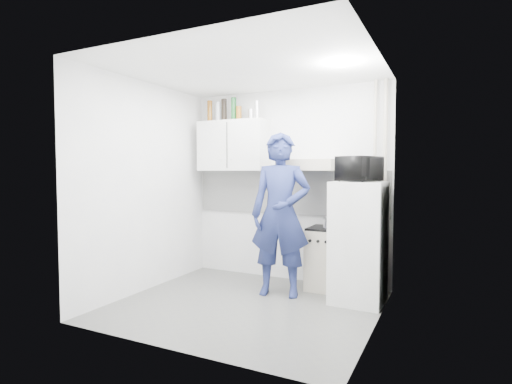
% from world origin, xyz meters
% --- Properties ---
extents(floor, '(2.80, 2.80, 0.00)m').
position_xyz_m(floor, '(0.00, 0.00, 0.00)').
color(floor, '#555651').
rests_on(floor, ground).
extents(ceiling, '(2.80, 2.80, 0.00)m').
position_xyz_m(ceiling, '(0.00, 0.00, 2.60)').
color(ceiling, white).
rests_on(ceiling, wall_back).
extents(wall_back, '(2.80, 0.00, 2.80)m').
position_xyz_m(wall_back, '(0.00, 1.25, 1.30)').
color(wall_back, white).
rests_on(wall_back, floor).
extents(wall_left, '(0.00, 2.60, 2.60)m').
position_xyz_m(wall_left, '(-1.40, 0.00, 1.30)').
color(wall_left, white).
rests_on(wall_left, floor).
extents(wall_right, '(0.00, 2.60, 2.60)m').
position_xyz_m(wall_right, '(1.40, 0.00, 1.30)').
color(wall_right, white).
rests_on(wall_right, floor).
extents(person, '(0.79, 0.60, 1.95)m').
position_xyz_m(person, '(0.20, 0.54, 0.98)').
color(person, navy).
rests_on(person, floor).
extents(stove, '(0.48, 0.48, 0.76)m').
position_xyz_m(stove, '(0.65, 1.00, 0.38)').
color(stove, beige).
rests_on(stove, floor).
extents(fridge, '(0.59, 0.59, 1.38)m').
position_xyz_m(fridge, '(1.10, 0.67, 0.69)').
color(fridge, silver).
rests_on(fridge, floor).
extents(stove_top, '(0.46, 0.46, 0.03)m').
position_xyz_m(stove_top, '(0.65, 1.00, 0.77)').
color(stove_top, black).
rests_on(stove_top, stove).
extents(saucepan, '(0.19, 0.19, 0.11)m').
position_xyz_m(saucepan, '(0.69, 0.99, 0.84)').
color(saucepan, silver).
rests_on(saucepan, stove_top).
extents(microwave, '(0.58, 0.47, 0.28)m').
position_xyz_m(microwave, '(1.10, 0.67, 1.52)').
color(microwave, black).
rests_on(microwave, fridge).
extents(bottle_a, '(0.07, 0.07, 0.31)m').
position_xyz_m(bottle_a, '(-1.14, 1.07, 2.36)').
color(bottle_a, brown).
rests_on(bottle_a, upper_cabinet).
extents(bottle_b, '(0.07, 0.07, 0.28)m').
position_xyz_m(bottle_b, '(-1.00, 1.07, 2.34)').
color(bottle_b, '#B2B7BC').
rests_on(bottle_b, upper_cabinet).
extents(bottle_c, '(0.08, 0.08, 0.32)m').
position_xyz_m(bottle_c, '(-0.90, 1.07, 2.36)').
color(bottle_c, black).
rests_on(bottle_c, upper_cabinet).
extents(bottle_d, '(0.07, 0.07, 0.32)m').
position_xyz_m(bottle_d, '(-0.74, 1.07, 2.36)').
color(bottle_d, '#144C1E').
rests_on(bottle_d, upper_cabinet).
extents(canister_a, '(0.08, 0.08, 0.20)m').
position_xyz_m(canister_a, '(-0.66, 1.07, 2.30)').
color(canister_a, brown).
rests_on(canister_a, upper_cabinet).
extents(canister_b, '(0.08, 0.08, 0.15)m').
position_xyz_m(canister_b, '(-0.47, 1.07, 2.27)').
color(canister_b, silver).
rests_on(canister_b, upper_cabinet).
extents(bottle_e, '(0.06, 0.06, 0.25)m').
position_xyz_m(bottle_e, '(-0.38, 1.07, 2.33)').
color(bottle_e, silver).
rests_on(bottle_e, upper_cabinet).
extents(upper_cabinet, '(1.00, 0.35, 0.70)m').
position_xyz_m(upper_cabinet, '(-0.75, 1.07, 1.85)').
color(upper_cabinet, silver).
rests_on(upper_cabinet, wall_back).
extents(range_hood, '(0.60, 0.50, 0.14)m').
position_xyz_m(range_hood, '(0.45, 1.00, 1.57)').
color(range_hood, beige).
rests_on(range_hood, wall_back).
extents(backsplash, '(2.74, 0.03, 0.60)m').
position_xyz_m(backsplash, '(0.00, 1.24, 1.20)').
color(backsplash, white).
rests_on(backsplash, wall_back).
extents(pipe_a, '(0.05, 0.05, 2.60)m').
position_xyz_m(pipe_a, '(1.30, 1.17, 1.30)').
color(pipe_a, beige).
rests_on(pipe_a, floor).
extents(pipe_b, '(0.04, 0.04, 2.60)m').
position_xyz_m(pipe_b, '(1.18, 1.17, 1.30)').
color(pipe_b, beige).
rests_on(pipe_b, floor).
extents(ceiling_spot_fixture, '(0.10, 0.10, 0.02)m').
position_xyz_m(ceiling_spot_fixture, '(1.00, 0.20, 2.57)').
color(ceiling_spot_fixture, white).
rests_on(ceiling_spot_fixture, ceiling).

